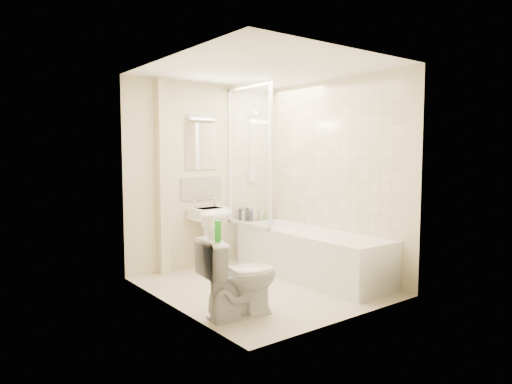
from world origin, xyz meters
TOP-DOWN VIEW (x-y plane):
  - floor at (0.00, 0.00)m, footprint 2.50×2.50m
  - wall_back at (0.00, 1.25)m, footprint 2.20×0.02m
  - wall_left at (-1.10, 0.00)m, footprint 0.02×2.50m
  - wall_right at (1.10, 0.00)m, footprint 0.02×2.50m
  - ceiling at (0.00, 0.00)m, footprint 2.20×2.50m
  - tile_back at (0.75, 1.24)m, footprint 0.70×0.01m
  - tile_right at (1.09, 0.00)m, footprint 0.01×2.10m
  - pipe_boxing at (-0.62, 1.19)m, footprint 0.12×0.12m
  - splashback at (-0.04, 1.24)m, footprint 0.60×0.02m
  - mirror at (-0.04, 1.24)m, footprint 0.46×0.01m
  - strip_light at (-0.04, 1.22)m, footprint 0.42×0.07m
  - bathtub at (0.75, 0.00)m, footprint 0.70×2.10m
  - shower_screen at (0.40, 0.80)m, footprint 0.04×0.92m
  - shower_fixture at (0.75, 1.19)m, footprint 0.10×0.16m
  - pedestal_sink at (-0.04, 1.01)m, footprint 0.47×0.45m
  - bottle_black_a at (0.53, 1.16)m, footprint 0.06×0.06m
  - bottle_white_a at (0.54, 1.16)m, footprint 0.06×0.06m
  - bottle_black_b at (0.64, 1.16)m, footprint 0.05×0.05m
  - bottle_blue at (0.70, 1.16)m, footprint 0.05×0.05m
  - bottle_cream at (0.76, 1.16)m, footprint 0.06×0.06m
  - bottle_white_b at (0.89, 1.16)m, footprint 0.05×0.05m
  - bottle_green at (0.93, 1.16)m, footprint 0.07×0.07m
  - toilet at (-0.72, -0.59)m, footprint 0.58×0.82m
  - toilet_roll_lower at (-0.95, -0.54)m, footprint 0.11×0.11m
  - toilet_roll_upper at (-0.99, -0.49)m, footprint 0.12×0.12m
  - green_bottle at (-1.01, -0.69)m, footprint 0.06×0.06m

SIDE VIEW (x-z plane):
  - floor at x=0.00m, z-range 0.00..0.00m
  - bathtub at x=0.75m, z-range 0.01..0.56m
  - toilet at x=-0.72m, z-range 0.00..0.74m
  - bottle_green at x=0.93m, z-range 0.55..0.63m
  - bottle_white_b at x=0.89m, z-range 0.55..0.68m
  - bottle_blue at x=0.70m, z-range 0.55..0.69m
  - bottle_white_a at x=0.54m, z-range 0.55..0.70m
  - pedestal_sink at x=-0.04m, z-range 0.18..1.08m
  - bottle_cream at x=0.76m, z-range 0.55..0.72m
  - bottle_black_a at x=0.53m, z-range 0.55..0.73m
  - bottle_black_b at x=0.64m, z-range 0.55..0.73m
  - toilet_roll_lower at x=-0.95m, z-range 0.74..0.85m
  - green_bottle at x=-1.01m, z-range 0.74..0.93m
  - toilet_roll_upper at x=-0.99m, z-range 0.85..0.95m
  - splashback at x=-0.04m, z-range 0.88..1.18m
  - wall_back at x=0.00m, z-range 0.00..2.40m
  - wall_left at x=-1.10m, z-range 0.00..2.40m
  - wall_right at x=1.10m, z-range 0.00..2.40m
  - pipe_boxing at x=-0.62m, z-range 0.00..2.40m
  - tile_back at x=0.75m, z-range 0.55..2.30m
  - tile_right at x=1.09m, z-range 0.55..2.30m
  - shower_screen at x=0.40m, z-range 0.55..2.35m
  - shower_fixture at x=0.75m, z-range 1.05..2.04m
  - mirror at x=-0.04m, z-range 1.28..1.88m
  - strip_light at x=-0.04m, z-range 1.92..1.98m
  - ceiling at x=0.00m, z-range 2.39..2.41m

